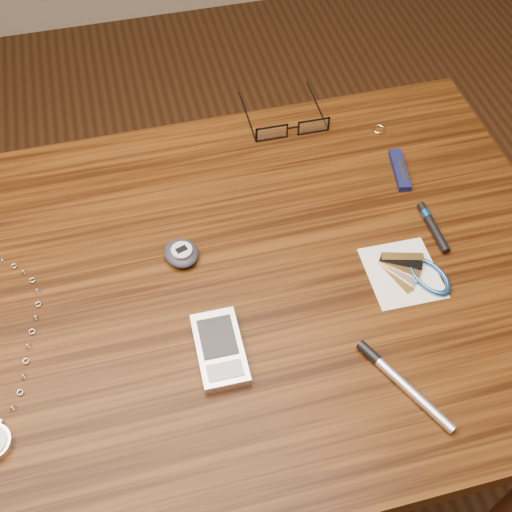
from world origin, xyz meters
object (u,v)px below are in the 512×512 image
object	(u,v)px
notepad_keys	(415,273)
pda_phone	(220,349)
eyeglasses	(292,127)
pocket_knife	(400,170)
silver_pen	(397,378)
desk	(232,319)
pedometer	(181,253)

from	to	relation	value
notepad_keys	pda_phone	bearing A→B (deg)	-169.97
eyeglasses	pocket_knife	xyz separation A→B (m)	(0.14, -0.13, -0.01)
silver_pen	desk	bearing A→B (deg)	130.24
pedometer	pocket_knife	bearing A→B (deg)	12.71
desk	pda_phone	bearing A→B (deg)	-109.32
pedometer	desk	bearing A→B (deg)	-45.49
desk	eyeglasses	bearing A→B (deg)	58.35
pocket_knife	silver_pen	xyz separation A→B (m)	(-0.14, -0.35, 0.00)
pocket_knife	silver_pen	bearing A→B (deg)	-112.49
notepad_keys	pocket_knife	size ratio (longest dim) A/B	1.37
eyeglasses	pedometer	distance (m)	0.32
notepad_keys	pocket_knife	bearing A→B (deg)	74.24
eyeglasses	silver_pen	world-z (taller)	eyeglasses
silver_pen	eyeglasses	bearing A→B (deg)	90.06
notepad_keys	eyeglasses	bearing A→B (deg)	104.83
pda_phone	eyeglasses	bearing A→B (deg)	61.52
desk	pocket_knife	bearing A→B (deg)	24.52
pda_phone	pocket_knife	bearing A→B (deg)	35.42
pda_phone	silver_pen	xyz separation A→B (m)	(0.21, -0.10, -0.00)
pedometer	pocket_knife	size ratio (longest dim) A/B	0.77
desk	notepad_keys	size ratio (longest dim) A/B	8.15
pda_phone	notepad_keys	size ratio (longest dim) A/B	0.92
notepad_keys	desk	bearing A→B (deg)	168.10
pedometer	notepad_keys	world-z (taller)	pedometer
pda_phone	pocket_knife	xyz separation A→B (m)	(0.35, 0.25, -0.00)
desk	silver_pen	bearing A→B (deg)	-49.76
eyeglasses	pocket_knife	world-z (taller)	eyeglasses
pedometer	silver_pen	distance (m)	0.35
desk	pedometer	size ratio (longest dim) A/B	14.59
desk	pocket_knife	xyz separation A→B (m)	(0.32, 0.14, 0.11)
eyeglasses	silver_pen	xyz separation A→B (m)	(0.00, -0.48, -0.01)
desk	notepad_keys	xyz separation A→B (m)	(0.26, -0.05, 0.11)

